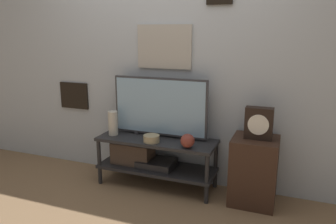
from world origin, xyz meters
The scene contains 9 objects.
ground_plane centered at (0.00, 0.00, 0.00)m, with size 12.00×12.00×0.00m, color #846647.
wall_back centered at (0.00, 0.50, 1.35)m, with size 6.40×0.08×2.70m.
media_console centered at (-0.09, 0.24, 0.31)m, with size 1.19×0.41×0.50m.
television centered at (0.00, 0.33, 0.80)m, with size 0.97×0.05×0.60m.
vase_tall_ceramic centered at (-0.47, 0.21, 0.62)m, with size 0.10×0.10×0.25m.
vase_round_glass centered at (0.36, 0.11, 0.56)m, with size 0.13×0.13×0.13m.
vase_wide_bowl centered at (-0.01, 0.14, 0.53)m, with size 0.16×0.16×0.07m.
side_table centered at (0.95, 0.25, 0.31)m, with size 0.40×0.39×0.61m.
mantel_clock centered at (0.97, 0.25, 0.75)m, with size 0.24×0.11×0.28m.
Camera 1 is at (1.21, -2.59, 1.53)m, focal length 35.00 mm.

